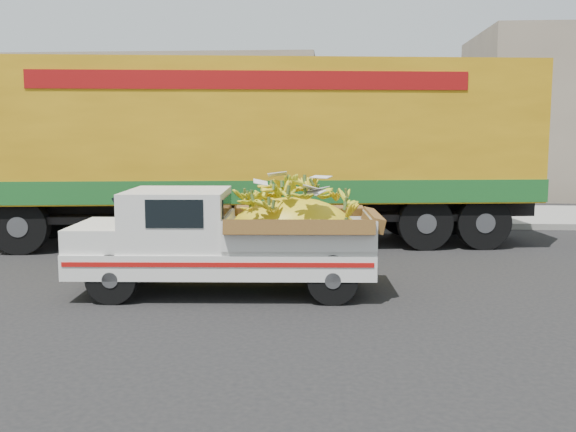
{
  "coord_description": "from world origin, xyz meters",
  "views": [
    {
      "loc": [
        1.6,
        -8.94,
        2.35
      ],
      "look_at": [
        0.93,
        0.96,
        1.06
      ],
      "focal_mm": 40.0,
      "sensor_mm": 36.0,
      "label": 1
    }
  ],
  "objects": [
    {
      "name": "curb",
      "position": [
        0.0,
        7.04,
        0.07
      ],
      "size": [
        60.0,
        0.25,
        0.15
      ],
      "primitive_type": "cube",
      "color": "gray",
      "rests_on": "ground"
    },
    {
      "name": "pickup_truck",
      "position": [
        0.36,
        0.31,
        0.82
      ],
      "size": [
        4.43,
        1.84,
        1.53
      ],
      "rotation": [
        0.0,
        0.0,
        0.06
      ],
      "color": "black",
      "rests_on": "ground"
    },
    {
      "name": "building_left",
      "position": [
        -8.0,
        15.04,
        2.5
      ],
      "size": [
        18.0,
        6.0,
        5.0
      ],
      "primitive_type": "cube",
      "color": "gray",
      "rests_on": "ground"
    },
    {
      "name": "semi_trailer",
      "position": [
        -0.08,
        4.6,
        2.12
      ],
      "size": [
        12.04,
        4.0,
        3.8
      ],
      "rotation": [
        0.0,
        0.0,
        0.13
      ],
      "color": "black",
      "rests_on": "ground"
    },
    {
      "name": "ground",
      "position": [
        0.0,
        0.0,
        0.0
      ],
      "size": [
        100.0,
        100.0,
        0.0
      ],
      "primitive_type": "plane",
      "color": "black",
      "rests_on": "ground"
    },
    {
      "name": "sidewalk",
      "position": [
        0.0,
        9.14,
        0.07
      ],
      "size": [
        60.0,
        4.0,
        0.14
      ],
      "primitive_type": "cube",
      "color": "gray",
      "rests_on": "ground"
    }
  ]
}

